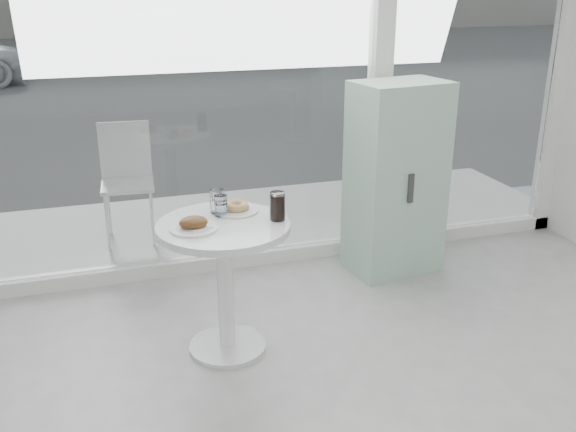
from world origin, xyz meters
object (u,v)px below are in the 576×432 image
object	(u,v)px
plate_donut	(237,208)
cola_glass	(277,207)
main_table	(225,261)
water_tumbler_a	(221,207)
car_silver	(188,34)
mint_cabinet	(396,179)
patio_chair	(127,174)
water_tumbler_b	(217,202)
plate_fritter	(194,224)

from	to	relation	value
plate_donut	cola_glass	bearing A→B (deg)	-46.58
main_table	water_tumbler_a	size ratio (longest dim) A/B	6.60
main_table	car_silver	distance (m)	13.98
cola_glass	main_table	bearing A→B (deg)	173.17
main_table	mint_cabinet	size ratio (longest dim) A/B	0.57
patio_chair	water_tumbler_a	size ratio (longest dim) A/B	7.79
car_silver	water_tumbler_a	world-z (taller)	car_silver
car_silver	plate_donut	size ratio (longest dim) A/B	16.24
car_silver	mint_cabinet	bearing A→B (deg)	-163.76
mint_cabinet	water_tumbler_b	bearing A→B (deg)	-167.31
mint_cabinet	main_table	bearing A→B (deg)	-161.25
water_tumbler_a	water_tumbler_b	size ratio (longest dim) A/B	0.88
water_tumbler_a	water_tumbler_b	bearing A→B (deg)	97.18
main_table	mint_cabinet	distance (m)	1.56
patio_chair	water_tumbler_a	distance (m)	1.74
car_silver	water_tumbler_a	distance (m)	13.86
plate_donut	water_tumbler_a	bearing A→B (deg)	-159.85
plate_fritter	water_tumbler_b	world-z (taller)	water_tumbler_b
main_table	plate_fritter	bearing A→B (deg)	-166.04
car_silver	water_tumbler_a	bearing A→B (deg)	-169.28
patio_chair	water_tumbler_b	distance (m)	1.68
mint_cabinet	cola_glass	world-z (taller)	mint_cabinet
plate_donut	water_tumbler_b	distance (m)	0.11
plate_fritter	plate_donut	size ratio (longest dim) A/B	1.02
main_table	plate_donut	xyz separation A→B (m)	(0.11, 0.16, 0.24)
car_silver	plate_fritter	world-z (taller)	car_silver
mint_cabinet	plate_fritter	world-z (taller)	mint_cabinet
plate_donut	water_tumbler_b	size ratio (longest dim) A/B	1.85
main_table	car_silver	size ratio (longest dim) A/B	0.19
car_silver	cola_glass	bearing A→B (deg)	-168.06
mint_cabinet	car_silver	distance (m)	13.13
main_table	plate_donut	world-z (taller)	plate_donut
plate_fritter	water_tumbler_b	bearing A→B (deg)	52.56
mint_cabinet	plate_donut	size ratio (longest dim) A/B	5.54
plate_fritter	car_silver	bearing A→B (deg)	81.01
main_table	water_tumbler_b	world-z (taller)	water_tumbler_b
plate_donut	water_tumbler_a	world-z (taller)	water_tumbler_a
water_tumbler_a	cola_glass	size ratio (longest dim) A/B	0.74
cola_glass	patio_chair	bearing A→B (deg)	110.43
main_table	cola_glass	bearing A→B (deg)	-6.83
plate_fritter	cola_glass	size ratio (longest dim) A/B	1.59
car_silver	water_tumbler_b	xyz separation A→B (m)	(-2.03, -13.65, 0.17)
patio_chair	plate_fritter	bearing A→B (deg)	-78.58
water_tumbler_b	plate_fritter	bearing A→B (deg)	-127.44
mint_cabinet	car_silver	size ratio (longest dim) A/B	0.34
patio_chair	car_silver	xyz separation A→B (m)	(2.42, 12.04, 0.09)
patio_chair	water_tumbler_a	world-z (taller)	patio_chair
water_tumbler_b	patio_chair	bearing A→B (deg)	103.83
cola_glass	water_tumbler_b	bearing A→B (deg)	142.86
mint_cabinet	plate_fritter	bearing A→B (deg)	-162.54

